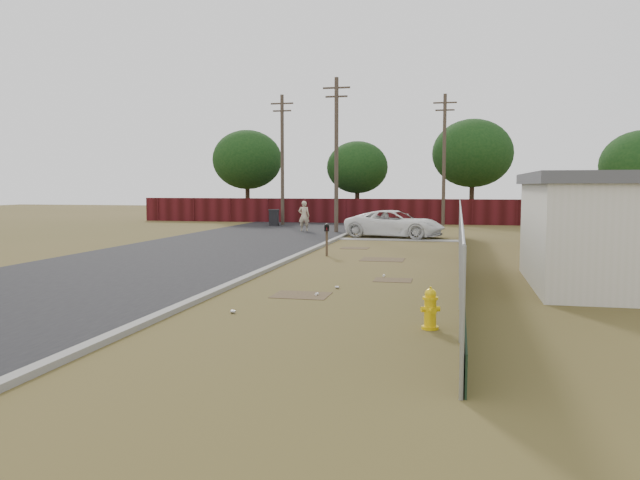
% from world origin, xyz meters
% --- Properties ---
extents(ground, '(120.00, 120.00, 0.00)m').
position_xyz_m(ground, '(0.00, 0.00, 0.00)').
color(ground, brown).
rests_on(ground, ground).
extents(street, '(15.10, 60.00, 0.12)m').
position_xyz_m(street, '(-6.76, 8.05, 0.02)').
color(street, black).
rests_on(street, ground).
extents(chainlink_fence, '(0.10, 27.06, 2.02)m').
position_xyz_m(chainlink_fence, '(3.12, 1.03, 0.80)').
color(chainlink_fence, '#93969B').
rests_on(chainlink_fence, ground).
extents(privacy_fence, '(30.00, 0.12, 1.80)m').
position_xyz_m(privacy_fence, '(-6.00, 25.00, 0.90)').
color(privacy_fence, '#480F13').
rests_on(privacy_fence, ground).
extents(utility_poles, '(12.60, 8.24, 9.00)m').
position_xyz_m(utility_poles, '(-3.67, 20.67, 4.69)').
color(utility_poles, '#4C4033').
rests_on(utility_poles, ground).
extents(horizon_trees, '(33.32, 31.94, 7.78)m').
position_xyz_m(horizon_trees, '(0.84, 23.56, 4.63)').
color(horizon_trees, '#382719').
rests_on(horizon_trees, ground).
extents(fire_hydrant, '(0.43, 0.43, 0.83)m').
position_xyz_m(fire_hydrant, '(2.53, -8.05, 0.39)').
color(fire_hydrant, yellow).
rests_on(fire_hydrant, ground).
extents(mailbox, '(0.29, 0.56, 1.27)m').
position_xyz_m(mailbox, '(-1.99, 3.74, 1.01)').
color(mailbox, brown).
rests_on(mailbox, ground).
extents(pickup_truck, '(5.60, 3.47, 1.45)m').
position_xyz_m(pickup_truck, '(-0.25, 13.12, 0.72)').
color(pickup_truck, white).
rests_on(pickup_truck, ground).
extents(pedestrian, '(0.73, 0.54, 1.84)m').
position_xyz_m(pedestrian, '(-6.06, 16.40, 0.92)').
color(pedestrian, '#C5B491').
rests_on(pedestrian, ground).
extents(trash_bin, '(0.89, 0.88, 1.12)m').
position_xyz_m(trash_bin, '(-9.34, 21.03, 0.58)').
color(trash_bin, black).
rests_on(trash_bin, ground).
extents(scattered_litter, '(2.63, 6.22, 0.07)m').
position_xyz_m(scattered_litter, '(-0.34, -4.41, 0.04)').
color(scattered_litter, white).
rests_on(scattered_litter, ground).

